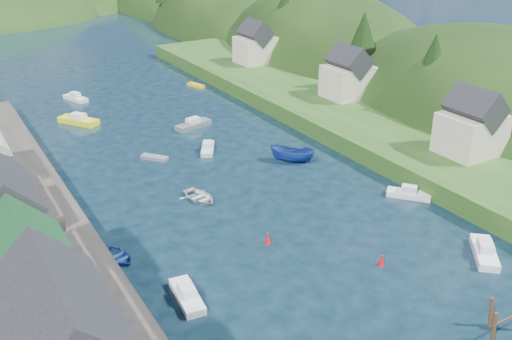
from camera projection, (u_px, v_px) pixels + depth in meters
ground at (176, 140)px, 80.86m from camera, size 600.00×600.00×0.00m
hillside_right at (322, 97)px, 124.49m from camera, size 36.00×245.56×48.00m
far_hills at (26, 49)px, 182.68m from camera, size 103.00×68.00×44.00m
hill_trees at (134, 43)px, 87.98m from camera, size 91.70×150.08×12.54m
quay_left at (51, 303)px, 45.81m from camera, size 12.00×110.00×2.00m
terrace_right at (359, 122)px, 84.25m from camera, size 16.00×120.00×2.40m
right_bank_cottages at (342, 76)px, 90.23m from camera, size 9.00×59.24×8.41m
piling_cluster_far at (505, 325)px, 43.32m from camera, size 3.12×2.92×3.26m
channel_buoy_near at (382, 261)px, 52.26m from camera, size 0.70×0.70×1.10m
channel_buoy_far at (268, 238)px, 55.82m from camera, size 0.70×0.70×1.10m
moored_boats at (264, 219)px, 59.07m from camera, size 36.84×97.99×2.25m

